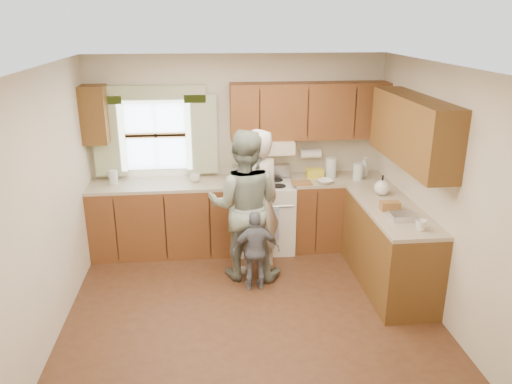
{
  "coord_description": "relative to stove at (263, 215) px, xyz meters",
  "views": [
    {
      "loc": [
        -0.41,
        -4.6,
        2.91
      ],
      "look_at": [
        0.1,
        0.4,
        1.15
      ],
      "focal_mm": 35.0,
      "sensor_mm": 36.0,
      "label": 1
    }
  ],
  "objects": [
    {
      "name": "woman_left",
      "position": [
        -0.16,
        -0.64,
        0.41
      ],
      "size": [
        0.76,
        0.65,
        1.75
      ],
      "primitive_type": "imported",
      "rotation": [
        0.0,
        0.0,
        3.58
      ],
      "color": "beige",
      "rests_on": "ground"
    },
    {
      "name": "kitchen_fixtures",
      "position": [
        0.31,
        -0.36,
        0.37
      ],
      "size": [
        3.8,
        2.25,
        2.15
      ],
      "color": "#4F2911",
      "rests_on": "ground"
    },
    {
      "name": "woman_right",
      "position": [
        -0.3,
        -0.73,
        0.42
      ],
      "size": [
        0.98,
        0.84,
        1.76
      ],
      "primitive_type": "imported",
      "rotation": [
        0.0,
        0.0,
        2.93
      ],
      "color": "#233F34",
      "rests_on": "ground"
    },
    {
      "name": "child",
      "position": [
        -0.2,
        -1.05,
        -0.0
      ],
      "size": [
        0.55,
        0.25,
        0.93
      ],
      "primitive_type": "imported",
      "rotation": [
        0.0,
        0.0,
        3.19
      ],
      "color": "slate",
      "rests_on": "ground"
    },
    {
      "name": "stove",
      "position": [
        0.0,
        0.0,
        0.0
      ],
      "size": [
        0.76,
        0.67,
        1.07
      ],
      "color": "silver",
      "rests_on": "ground"
    },
    {
      "name": "room",
      "position": [
        -0.3,
        -1.44,
        0.78
      ],
      "size": [
        3.8,
        3.8,
        3.8
      ],
      "color": "#432514",
      "rests_on": "ground"
    }
  ]
}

